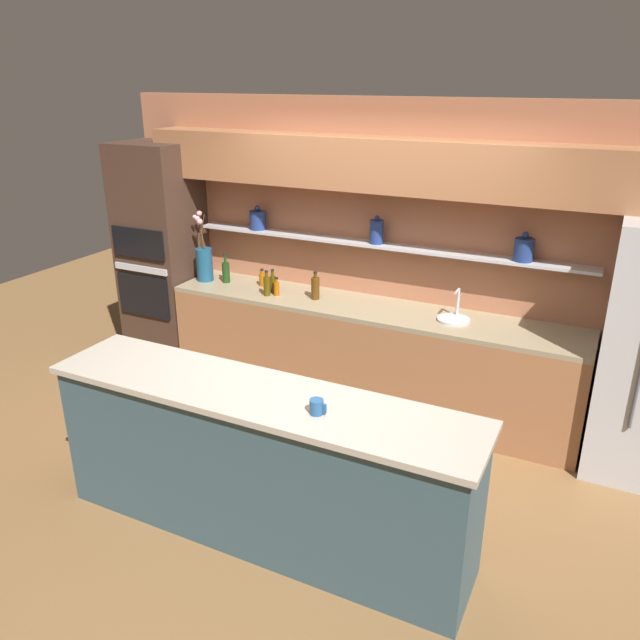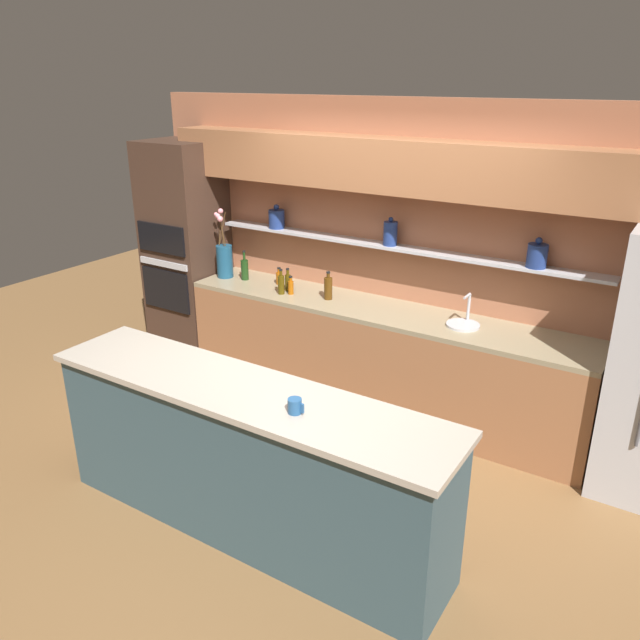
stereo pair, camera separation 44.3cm
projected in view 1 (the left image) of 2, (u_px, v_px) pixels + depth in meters
ground_plane at (308, 477)px, 4.58m from camera, size 12.00×12.00×0.00m
back_wall_unit at (389, 228)px, 5.29m from camera, size 5.20×0.44×2.60m
back_counter_unit at (366, 356)px, 5.48m from camera, size 3.63×0.62×0.92m
island_counter at (260, 465)px, 3.85m from camera, size 2.74×0.61×1.02m
oven_tower at (162, 257)px, 6.14m from camera, size 0.70×0.64×2.18m
flower_vase at (204, 262)px, 5.92m from camera, size 0.17×0.15×0.66m
sink_fixture at (454, 317)px, 5.00m from camera, size 0.26×0.26×0.25m
bottle_sauce_0 at (277, 288)px, 5.55m from camera, size 0.05×0.05×0.17m
bottle_oil_1 at (273, 283)px, 5.63m from camera, size 0.05×0.05×0.21m
bottle_oil_2 at (267, 286)px, 5.54m from camera, size 0.06×0.06×0.23m
bottle_sauce_3 at (262, 279)px, 5.81m from camera, size 0.06×0.06×0.16m
bottle_wine_4 at (226, 272)px, 5.89m from camera, size 0.07×0.07×0.29m
bottle_spirit_5 at (315, 288)px, 5.45m from camera, size 0.07×0.07×0.25m
coffee_mug at (317, 407)px, 3.42m from camera, size 0.10×0.08×0.09m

